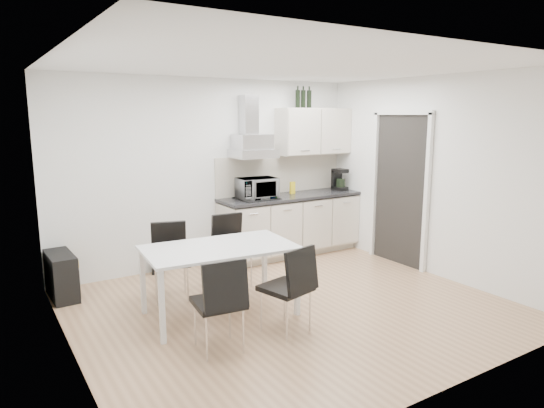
# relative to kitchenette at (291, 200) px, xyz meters

# --- Properties ---
(ground) EXTENTS (4.50, 4.50, 0.00)m
(ground) POSITION_rel_kitchenette_xyz_m (-1.19, -1.73, -0.83)
(ground) COLOR tan
(ground) RESTS_ON ground
(wall_back) EXTENTS (4.50, 0.10, 2.60)m
(wall_back) POSITION_rel_kitchenette_xyz_m (-1.19, 0.27, 0.47)
(wall_back) COLOR white
(wall_back) RESTS_ON ground
(wall_front) EXTENTS (4.50, 0.10, 2.60)m
(wall_front) POSITION_rel_kitchenette_xyz_m (-1.19, -3.73, 0.47)
(wall_front) COLOR white
(wall_front) RESTS_ON ground
(wall_left) EXTENTS (0.10, 4.00, 2.60)m
(wall_left) POSITION_rel_kitchenette_xyz_m (-3.44, -1.73, 0.47)
(wall_left) COLOR white
(wall_left) RESTS_ON ground
(wall_right) EXTENTS (0.10, 4.00, 2.60)m
(wall_right) POSITION_rel_kitchenette_xyz_m (1.06, -1.73, 0.47)
(wall_right) COLOR white
(wall_right) RESTS_ON ground
(ceiling) EXTENTS (4.50, 4.50, 0.00)m
(ceiling) POSITION_rel_kitchenette_xyz_m (-1.19, -1.73, 1.77)
(ceiling) COLOR white
(ceiling) RESTS_ON wall_back
(doorway) EXTENTS (0.08, 1.04, 2.10)m
(doorway) POSITION_rel_kitchenette_xyz_m (1.02, -1.18, 0.22)
(doorway) COLOR white
(doorway) RESTS_ON ground
(kitchenette) EXTENTS (2.22, 0.64, 2.52)m
(kitchenette) POSITION_rel_kitchenette_xyz_m (0.00, 0.00, 0.00)
(kitchenette) COLOR beige
(kitchenette) RESTS_ON ground
(dining_table) EXTENTS (1.61, 1.01, 0.75)m
(dining_table) POSITION_rel_kitchenette_xyz_m (-1.93, -1.49, -0.15)
(dining_table) COLOR white
(dining_table) RESTS_ON ground
(chair_far_left) EXTENTS (0.56, 0.60, 0.88)m
(chair_far_left) POSITION_rel_kitchenette_xyz_m (-2.22, -0.81, -0.39)
(chair_far_left) COLOR black
(chair_far_left) RESTS_ON ground
(chair_far_right) EXTENTS (0.48, 0.54, 0.88)m
(chair_far_right) POSITION_rel_kitchenette_xyz_m (-1.40, -0.77, -0.39)
(chair_far_right) COLOR black
(chair_far_right) RESTS_ON ground
(chair_near_left) EXTENTS (0.49, 0.55, 0.88)m
(chair_near_left) POSITION_rel_kitchenette_xyz_m (-2.30, -2.21, -0.39)
(chair_near_left) COLOR black
(chair_near_left) RESTS_ON ground
(chair_near_right) EXTENTS (0.55, 0.59, 0.88)m
(chair_near_right) POSITION_rel_kitchenette_xyz_m (-1.58, -2.22, -0.39)
(chair_near_right) COLOR black
(chair_near_right) RESTS_ON ground
(guitar_amp) EXTENTS (0.30, 0.65, 0.53)m
(guitar_amp) POSITION_rel_kitchenette_xyz_m (-3.28, -0.08, -0.56)
(guitar_amp) COLOR black
(guitar_amp) RESTS_ON ground
(floor_speaker) EXTENTS (0.20, 0.19, 0.26)m
(floor_speaker) POSITION_rel_kitchenette_xyz_m (-2.05, 0.17, -0.70)
(floor_speaker) COLOR black
(floor_speaker) RESTS_ON ground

